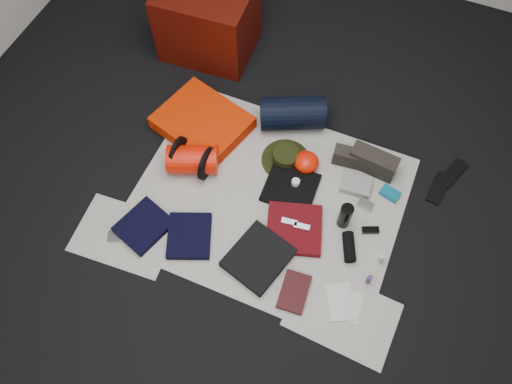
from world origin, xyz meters
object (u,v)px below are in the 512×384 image
at_px(red_cabinet, 208,19).
at_px(paperback_book, 294,292).
at_px(water_bottle, 345,216).
at_px(navy_duffel, 293,113).
at_px(stuff_sack, 193,160).
at_px(compact_camera, 365,205).
at_px(sleeping_pad, 203,123).

distance_m(red_cabinet, paperback_book, 1.96).
xyz_separation_m(red_cabinet, water_bottle, (1.35, -1.00, -0.15)).
height_order(navy_duffel, water_bottle, navy_duffel).
height_order(stuff_sack, compact_camera, stuff_sack).
xyz_separation_m(sleeping_pad, water_bottle, (1.08, -0.31, 0.05)).
bearing_deg(compact_camera, stuff_sack, -159.06).
bearing_deg(navy_duffel, compact_camera, -57.56).
bearing_deg(sleeping_pad, water_bottle, -16.01).
bearing_deg(sleeping_pad, paperback_book, -40.71).
bearing_deg(water_bottle, stuff_sack, 179.72).
bearing_deg(compact_camera, water_bottle, -105.89).
bearing_deg(paperback_book, red_cabinet, 123.99).
distance_m(navy_duffel, compact_camera, 0.76).
bearing_deg(sleeping_pad, navy_duffel, 25.79).
relative_size(red_cabinet, water_bottle, 3.18).
relative_size(stuff_sack, water_bottle, 1.60).
xyz_separation_m(sleeping_pad, compact_camera, (1.17, -0.15, -0.03)).
xyz_separation_m(water_bottle, paperback_book, (-0.12, -0.52, -0.08)).
relative_size(compact_camera, paperback_book, 0.39).
height_order(stuff_sack, navy_duffel, navy_duffel).
bearing_deg(sleeping_pad, red_cabinet, 111.05).
relative_size(red_cabinet, compact_camera, 6.98).
bearing_deg(stuff_sack, compact_camera, 8.16).
height_order(water_bottle, compact_camera, water_bottle).
xyz_separation_m(red_cabinet, stuff_sack, (0.35, -0.99, -0.16)).
height_order(red_cabinet, compact_camera, red_cabinet).
distance_m(navy_duffel, paperback_book, 1.17).
xyz_separation_m(stuff_sack, compact_camera, (1.09, 0.16, -0.07)).
height_order(compact_camera, paperback_book, compact_camera).
relative_size(navy_duffel, water_bottle, 2.16).
bearing_deg(stuff_sack, sleeping_pad, 105.07).
bearing_deg(paperback_book, water_bottle, 72.07).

